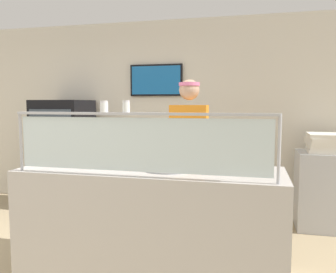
# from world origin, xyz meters

# --- Properties ---
(ground_plane) EXTENTS (12.00, 12.00, 0.00)m
(ground_plane) POSITION_xyz_m (1.14, 1.00, 0.00)
(ground_plane) COLOR tan
(ground_plane) RESTS_ON ground
(shop_rear_unit) EXTENTS (6.68, 0.13, 2.70)m
(shop_rear_unit) POSITION_xyz_m (1.13, 2.47, 1.36)
(shop_rear_unit) COLOR silver
(shop_rear_unit) RESTS_ON ground
(serving_counter) EXTENTS (2.28, 0.77, 0.95)m
(serving_counter) POSITION_xyz_m (1.14, 0.39, 0.47)
(serving_counter) COLOR #BCB7B2
(serving_counter) RESTS_ON ground
(sneeze_guard) EXTENTS (2.10, 0.06, 0.50)m
(sneeze_guard) POSITION_xyz_m (1.14, 0.06, 1.26)
(sneeze_guard) COLOR #B2B5BC
(sneeze_guard) RESTS_ON serving_counter
(pizza_tray) EXTENTS (0.45, 0.45, 0.04)m
(pizza_tray) POSITION_xyz_m (1.30, 0.40, 0.97)
(pizza_tray) COLOR #9EA0A8
(pizza_tray) RESTS_ON serving_counter
(pizza_server) EXTENTS (0.14, 0.29, 0.01)m
(pizza_server) POSITION_xyz_m (1.32, 0.38, 0.99)
(pizza_server) COLOR #ADAFB7
(pizza_server) RESTS_ON pizza_tray
(parmesan_shaker) EXTENTS (0.06, 0.06, 0.09)m
(parmesan_shaker) POSITION_xyz_m (0.86, 0.06, 1.49)
(parmesan_shaker) COLOR white
(parmesan_shaker) RESTS_ON sneeze_guard
(pepper_flake_shaker) EXTENTS (0.06, 0.06, 0.09)m
(pepper_flake_shaker) POSITION_xyz_m (1.05, 0.06, 1.49)
(pepper_flake_shaker) COLOR white
(pepper_flake_shaker) RESTS_ON sneeze_guard
(worker_figure) EXTENTS (0.41, 0.50, 1.76)m
(worker_figure) POSITION_xyz_m (1.36, 1.06, 1.01)
(worker_figure) COLOR #23232D
(worker_figure) RESTS_ON ground
(drink_fridge) EXTENTS (0.73, 0.67, 1.56)m
(drink_fridge) POSITION_xyz_m (-0.67, 2.03, 0.78)
(drink_fridge) COLOR black
(drink_fridge) RESTS_ON ground
(prep_shelf) EXTENTS (0.70, 0.55, 0.93)m
(prep_shelf) POSITION_xyz_m (2.88, 1.98, 0.47)
(prep_shelf) COLOR #B7BABF
(prep_shelf) RESTS_ON ground
(pizza_box_stack) EXTENTS (0.51, 0.50, 0.22)m
(pizza_box_stack) POSITION_xyz_m (2.88, 1.98, 1.05)
(pizza_box_stack) COLOR silver
(pizza_box_stack) RESTS_ON prep_shelf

